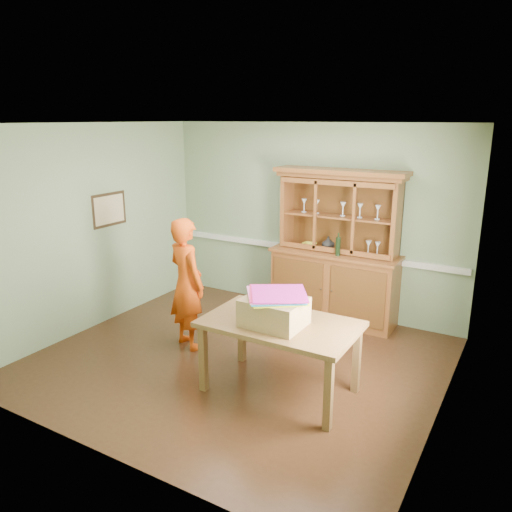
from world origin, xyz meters
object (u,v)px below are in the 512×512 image
Objects in this scene: china_hutch at (335,269)px; cardboard_box at (274,312)px; person at (187,284)px; dining_table at (280,330)px.

china_hutch reaches higher than cardboard_box.
china_hutch reaches higher than person.
dining_table is 1.54m from person.
dining_table is (0.24, -2.10, -0.06)m from china_hutch.
cardboard_box is at bearing -84.43° from china_hutch.
cardboard_box reaches higher than dining_table.
dining_table is 2.63× the size of cardboard_box.
dining_table is at bearing -173.60° from person.
dining_table is 0.95× the size of person.
china_hutch is 1.36× the size of dining_table.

